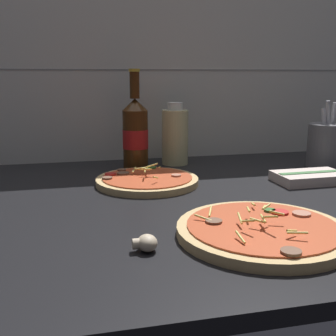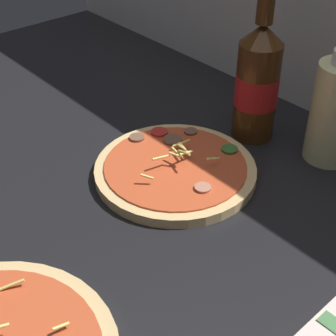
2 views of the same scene
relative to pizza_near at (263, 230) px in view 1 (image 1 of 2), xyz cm
name	(u,v)px [view 1 (image 1 of 2)]	position (x,y,z in cm)	size (l,w,h in cm)	color
counter_slab	(197,203)	(-3.80, 24.11, -2.22)	(160.00, 90.00, 2.50)	black
tile_backsplash	(155,70)	(-3.80, 69.61, 26.53)	(160.00, 1.13, 60.00)	silver
pizza_near	(263,230)	(0.00, 0.00, 0.00)	(28.38, 28.38, 5.41)	tan
pizza_far	(147,180)	(-12.45, 37.39, -0.03)	(24.73, 24.73, 5.14)	tan
beer_bottle	(135,133)	(-12.42, 54.98, 9.22)	(7.09, 7.09, 27.58)	#47280F
oil_bottle	(175,136)	(-0.02, 59.07, 7.37)	(7.76, 7.76, 18.14)	beige
mushroom_left	(146,243)	(-19.75, -1.53, 0.29)	(3.80, 3.62, 2.53)	beige
utensil_crock	(326,145)	(41.33, 45.72, 5.41)	(10.47, 10.47, 18.91)	slate
dish_towel	(310,177)	(27.08, 30.26, 0.24)	(17.30, 10.62, 2.56)	beige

